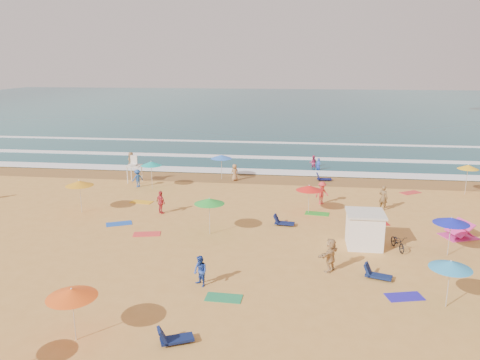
# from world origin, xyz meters

# --- Properties ---
(ground) EXTENTS (220.00, 220.00, 0.00)m
(ground) POSITION_xyz_m (0.00, 0.00, 0.00)
(ground) COLOR gold
(ground) RESTS_ON ground
(ocean) EXTENTS (220.00, 140.00, 0.18)m
(ocean) POSITION_xyz_m (0.00, 84.00, 0.00)
(ocean) COLOR #0C4756
(ocean) RESTS_ON ground
(wet_sand) EXTENTS (220.00, 220.00, 0.00)m
(wet_sand) POSITION_xyz_m (0.00, 12.50, 0.01)
(wet_sand) COLOR olive
(wet_sand) RESTS_ON ground
(surf_foam) EXTENTS (200.00, 18.70, 0.05)m
(surf_foam) POSITION_xyz_m (0.00, 21.32, 0.10)
(surf_foam) COLOR white
(surf_foam) RESTS_ON ground
(cabana) EXTENTS (2.00, 2.00, 2.00)m
(cabana) POSITION_xyz_m (6.59, -3.02, 1.00)
(cabana) COLOR white
(cabana) RESTS_ON ground
(cabana_roof) EXTENTS (2.20, 2.20, 0.12)m
(cabana_roof) POSITION_xyz_m (6.59, -3.02, 2.06)
(cabana_roof) COLOR silver
(cabana_roof) RESTS_ON cabana
(bicycle) EXTENTS (1.00, 1.84, 0.92)m
(bicycle) POSITION_xyz_m (8.49, -3.32, 0.46)
(bicycle) COLOR black
(bicycle) RESTS_ON ground
(lifeguard_stand) EXTENTS (1.20, 1.20, 2.10)m
(lifeguard_stand) POSITION_xyz_m (-12.13, 9.76, 1.05)
(lifeguard_stand) COLOR white
(lifeguard_stand) RESTS_ON ground
(beach_umbrellas) EXTENTS (63.27, 30.97, 0.76)m
(beach_umbrellas) POSITION_xyz_m (3.40, -0.21, 2.11)
(beach_umbrellas) COLOR #FF5915
(beach_umbrellas) RESTS_ON ground
(loungers) EXTENTS (54.36, 27.44, 0.34)m
(loungers) POSITION_xyz_m (8.50, -2.91, 0.17)
(loungers) COLOR #0E1846
(loungers) RESTS_ON ground
(towels) EXTENTS (44.47, 20.94, 0.03)m
(towels) POSITION_xyz_m (0.05, -1.60, 0.01)
(towels) COLOR red
(towels) RESTS_ON ground
(beachgoers) EXTENTS (50.23, 29.87, 2.12)m
(beachgoers) POSITION_xyz_m (1.90, 4.33, 0.80)
(beachgoers) COLOR red
(beachgoers) RESTS_ON ground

